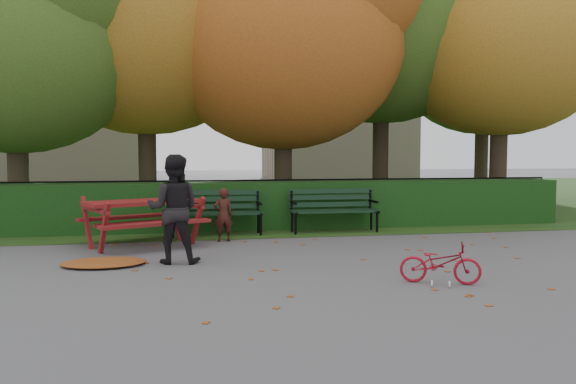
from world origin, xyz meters
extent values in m
plane|color=slate|center=(0.00, 0.00, 0.00)|extent=(90.00, 90.00, 0.00)
plane|color=#1B3E14|center=(0.00, 14.00, 0.01)|extent=(90.00, 90.00, 0.00)
cube|color=tan|center=(-9.00, 26.00, 7.50)|extent=(10.00, 7.00, 15.00)
cube|color=tan|center=(8.00, 28.00, 6.00)|extent=(9.00, 6.00, 12.00)
cube|color=black|center=(0.00, 4.50, 0.50)|extent=(13.00, 0.90, 1.00)
cube|color=black|center=(0.00, 5.30, 0.08)|extent=(14.00, 0.04, 0.04)
cube|color=black|center=(0.00, 5.30, 1.00)|extent=(14.00, 0.04, 0.04)
cylinder|color=black|center=(-3.00, 5.30, 0.50)|extent=(0.03, 0.03, 1.00)
cylinder|color=black|center=(0.00, 5.30, 0.50)|extent=(0.03, 0.03, 1.00)
cylinder|color=black|center=(3.00, 5.30, 0.50)|extent=(0.03, 0.03, 1.00)
cylinder|color=black|center=(6.50, 5.30, 0.50)|extent=(0.03, 0.03, 1.00)
cylinder|color=black|center=(-5.50, 5.80, 1.31)|extent=(0.44, 0.44, 2.62)
ellipsoid|color=#2D551C|center=(-5.50, 5.80, 4.12)|extent=(5.60, 5.60, 5.04)
cylinder|color=black|center=(-2.80, 7.00, 1.57)|extent=(0.44, 0.44, 3.15)
ellipsoid|color=#8D5812|center=(-2.80, 7.00, 4.95)|extent=(6.40, 6.40, 5.76)
cylinder|color=black|center=(0.50, 6.20, 1.40)|extent=(0.44, 0.44, 2.80)
ellipsoid|color=#903D19|center=(0.50, 6.20, 4.40)|extent=(6.00, 6.00, 5.40)
cylinder|color=black|center=(3.50, 7.50, 1.75)|extent=(0.44, 0.44, 3.50)
ellipsoid|color=#2D551C|center=(3.50, 7.50, 5.50)|extent=(6.80, 6.80, 6.12)
cylinder|color=black|center=(6.20, 6.00, 1.49)|extent=(0.44, 0.44, 2.97)
ellipsoid|color=#8D5812|center=(6.20, 6.00, 4.68)|extent=(5.80, 5.80, 5.22)
cylinder|color=black|center=(8.00, 10.00, 1.57)|extent=(0.44, 0.44, 3.15)
ellipsoid|color=#2D551C|center=(8.00, 10.00, 4.95)|extent=(6.00, 6.00, 5.40)
sphere|color=#2D551C|center=(9.05, 9.25, 6.30)|extent=(4.50, 4.50, 4.50)
cube|color=black|center=(-1.30, 3.42, 0.44)|extent=(1.80, 0.12, 0.04)
cube|color=black|center=(-1.30, 3.60, 0.44)|extent=(1.80, 0.12, 0.04)
cube|color=black|center=(-1.30, 3.78, 0.44)|extent=(1.80, 0.12, 0.04)
cube|color=black|center=(-1.30, 3.87, 0.55)|extent=(1.80, 0.05, 0.10)
cube|color=black|center=(-1.30, 3.87, 0.70)|extent=(1.80, 0.05, 0.10)
cube|color=black|center=(-1.30, 3.87, 0.83)|extent=(1.80, 0.05, 0.10)
cube|color=black|center=(-2.15, 3.60, 0.42)|extent=(0.05, 0.55, 0.06)
cube|color=black|center=(-2.15, 3.87, 0.65)|extent=(0.05, 0.05, 0.41)
cylinder|color=black|center=(-2.15, 3.42, 0.22)|extent=(0.05, 0.05, 0.44)
cylinder|color=black|center=(-2.15, 3.78, 0.22)|extent=(0.05, 0.05, 0.44)
cube|color=black|center=(-2.15, 3.62, 0.62)|extent=(0.05, 0.45, 0.04)
cube|color=black|center=(-0.45, 3.60, 0.42)|extent=(0.05, 0.55, 0.06)
cube|color=black|center=(-0.45, 3.87, 0.65)|extent=(0.05, 0.05, 0.41)
cylinder|color=black|center=(-0.45, 3.42, 0.22)|extent=(0.05, 0.05, 0.44)
cylinder|color=black|center=(-0.45, 3.78, 0.22)|extent=(0.05, 0.05, 0.44)
cube|color=black|center=(-0.45, 3.62, 0.62)|extent=(0.05, 0.45, 0.04)
cube|color=black|center=(1.10, 3.42, 0.44)|extent=(1.80, 0.12, 0.04)
cube|color=black|center=(1.10, 3.60, 0.44)|extent=(1.80, 0.12, 0.04)
cube|color=black|center=(1.10, 3.78, 0.44)|extent=(1.80, 0.12, 0.04)
cube|color=black|center=(1.10, 3.87, 0.55)|extent=(1.80, 0.05, 0.10)
cube|color=black|center=(1.10, 3.87, 0.70)|extent=(1.80, 0.05, 0.10)
cube|color=black|center=(1.10, 3.87, 0.83)|extent=(1.80, 0.05, 0.10)
cube|color=black|center=(0.25, 3.60, 0.42)|extent=(0.05, 0.55, 0.06)
cube|color=black|center=(0.25, 3.87, 0.65)|extent=(0.05, 0.05, 0.41)
cylinder|color=black|center=(0.25, 3.42, 0.22)|extent=(0.05, 0.05, 0.44)
cylinder|color=black|center=(0.25, 3.78, 0.22)|extent=(0.05, 0.05, 0.44)
cube|color=black|center=(0.25, 3.62, 0.62)|extent=(0.05, 0.45, 0.04)
cube|color=black|center=(1.95, 3.60, 0.42)|extent=(0.05, 0.55, 0.06)
cube|color=black|center=(1.95, 3.87, 0.65)|extent=(0.05, 0.05, 0.41)
cylinder|color=black|center=(1.95, 3.42, 0.22)|extent=(0.05, 0.05, 0.44)
cylinder|color=black|center=(1.95, 3.78, 0.22)|extent=(0.05, 0.05, 0.44)
cube|color=black|center=(1.95, 3.62, 0.62)|extent=(0.05, 0.45, 0.04)
cube|color=maroon|center=(-2.64, 2.56, 0.77)|extent=(2.04, 1.50, 0.06)
cube|color=maroon|center=(-2.38, 1.99, 0.46)|extent=(1.82, 1.02, 0.05)
cube|color=maroon|center=(-2.91, 3.13, 0.46)|extent=(1.82, 1.02, 0.05)
cube|color=maroon|center=(-3.19, 1.80, 0.42)|extent=(0.28, 0.52, 0.92)
cube|color=maroon|center=(-3.58, 2.65, 0.42)|extent=(0.28, 0.52, 0.92)
cube|color=maroon|center=(-3.38, 2.22, 0.69)|extent=(0.65, 1.31, 0.06)
cube|color=maroon|center=(-1.71, 2.47, 0.42)|extent=(0.28, 0.52, 0.92)
cube|color=maroon|center=(-2.10, 3.33, 0.42)|extent=(0.28, 0.52, 0.92)
cube|color=maroon|center=(-1.90, 2.90, 0.69)|extent=(0.65, 1.31, 0.06)
cube|color=maroon|center=(-2.64, 2.56, 0.42)|extent=(1.55, 0.75, 0.06)
ellipsoid|color=brown|center=(-3.09, 0.96, 0.04)|extent=(1.34, 1.06, 0.08)
imported|color=#3B1713|center=(-1.23, 2.84, 0.49)|extent=(0.40, 0.30, 0.98)
imported|color=black|center=(-2.09, 0.96, 0.80)|extent=(0.86, 0.72, 1.61)
imported|color=maroon|center=(1.18, -1.01, 0.26)|extent=(1.04, 0.71, 0.52)
camera|label=1|loc=(-1.97, -7.43, 1.63)|focal=35.00mm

